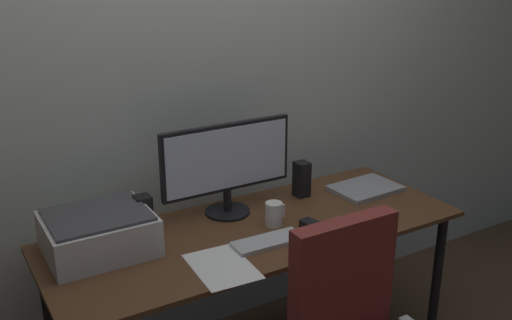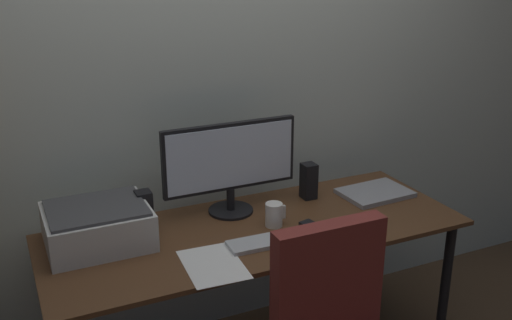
{
  "view_description": "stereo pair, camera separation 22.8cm",
  "coord_description": "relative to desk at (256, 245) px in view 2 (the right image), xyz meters",
  "views": [
    {
      "loc": [
        -1.14,
        -1.92,
        1.84
      ],
      "look_at": [
        0.01,
        0.02,
        1.04
      ],
      "focal_mm": 41.24,
      "sensor_mm": 36.0,
      "label": 1
    },
    {
      "loc": [
        -0.94,
        -2.02,
        1.84
      ],
      "look_at": [
        0.01,
        0.02,
        1.04
      ],
      "focal_mm": 41.24,
      "sensor_mm": 36.0,
      "label": 2
    }
  ],
  "objects": [
    {
      "name": "keyboard",
      "position": [
        -0.03,
        -0.14,
        0.09
      ],
      "size": [
        0.29,
        0.12,
        0.02
      ],
      "primitive_type": "cube",
      "rotation": [
        0.0,
        0.0,
        -0.04
      ],
      "color": "#B7BABC",
      "rests_on": "desk"
    },
    {
      "name": "speaker_left",
      "position": [
        -0.42,
        0.19,
        0.17
      ],
      "size": [
        0.06,
        0.07,
        0.17
      ],
      "primitive_type": "cube",
      "color": "black",
      "rests_on": "desk"
    },
    {
      "name": "printer",
      "position": [
        -0.63,
        0.14,
        0.16
      ],
      "size": [
        0.4,
        0.34,
        0.16
      ],
      "color": "silver",
      "rests_on": "desk"
    },
    {
      "name": "coffee_mug",
      "position": [
        0.08,
        -0.01,
        0.13
      ],
      "size": [
        0.09,
        0.07,
        0.1
      ],
      "color": "white",
      "rests_on": "desk"
    },
    {
      "name": "speaker_right",
      "position": [
        0.36,
        0.19,
        0.17
      ],
      "size": [
        0.06,
        0.07,
        0.17
      ],
      "primitive_type": "cube",
      "color": "black",
      "rests_on": "desk"
    },
    {
      "name": "back_wall",
      "position": [
        0.0,
        0.51,
        0.64
      ],
      "size": [
        6.4,
        0.1,
        2.6
      ],
      "primitive_type": "cube",
      "color": "beige",
      "rests_on": "ground"
    },
    {
      "name": "laptop",
      "position": [
        0.67,
        0.08,
        0.09
      ],
      "size": [
        0.33,
        0.25,
        0.02
      ],
      "primitive_type": "cube",
      "rotation": [
        0.0,
        0.0,
        0.05
      ],
      "color": "#99999E",
      "rests_on": "desk"
    },
    {
      "name": "desk",
      "position": [
        0.0,
        0.0,
        0.0
      ],
      "size": [
        1.77,
        0.67,
        0.74
      ],
      "color": "#56351E",
      "rests_on": "ground"
    },
    {
      "name": "monitor",
      "position": [
        -0.03,
        0.19,
        0.32
      ],
      "size": [
        0.61,
        0.2,
        0.41
      ],
      "color": "black",
      "rests_on": "desk"
    },
    {
      "name": "mouse",
      "position": [
        0.2,
        -0.12,
        0.1
      ],
      "size": [
        0.07,
        0.11,
        0.03
      ],
      "primitive_type": "cube",
      "rotation": [
        0.0,
        0.0,
        0.2
      ],
      "color": "black",
      "rests_on": "desk"
    },
    {
      "name": "paper_sheet",
      "position": [
        -0.27,
        -0.21,
        0.08
      ],
      "size": [
        0.23,
        0.31,
        0.0
      ],
      "primitive_type": "cube",
      "rotation": [
        0.0,
        0.0,
        -0.06
      ],
      "color": "white",
      "rests_on": "desk"
    }
  ]
}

